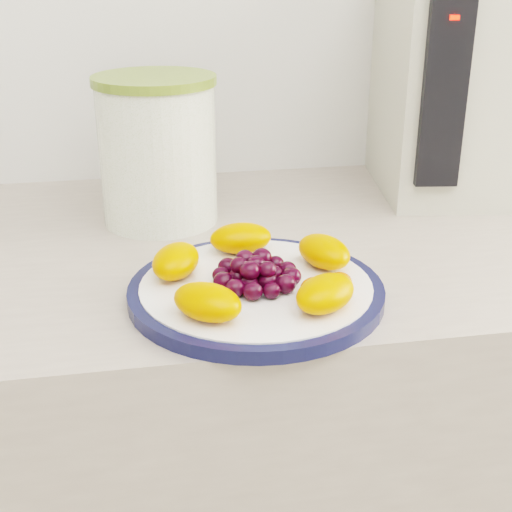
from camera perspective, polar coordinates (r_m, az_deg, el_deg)
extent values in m
cube|color=#AB9D8E|center=(1.20, 3.80, -18.44)|extent=(3.50, 0.60, 0.90)
cube|color=#89624A|center=(1.23, 3.76, -19.49)|extent=(3.48, 0.58, 0.84)
cylinder|color=#101439|center=(0.78, 0.00, -2.87)|extent=(0.28, 0.28, 0.01)
cylinder|color=white|center=(0.78, 0.00, -2.80)|extent=(0.25, 0.25, 0.02)
cylinder|color=#4E6916|center=(0.99, -7.84, 8.02)|extent=(0.20, 0.20, 0.19)
cylinder|color=olive|center=(0.97, -8.17, 13.77)|extent=(0.21, 0.21, 0.01)
cube|color=beige|center=(1.15, 15.25, 13.49)|extent=(0.23, 0.30, 0.34)
cube|color=black|center=(1.00, 14.81, 12.45)|extent=(0.06, 0.03, 0.25)
cube|color=#FF0C05|center=(0.98, 15.59, 17.90)|extent=(0.01, 0.01, 0.01)
ellipsoid|color=#F36900|center=(0.82, 5.46, 0.36)|extent=(0.07, 0.09, 0.04)
ellipsoid|color=#F36900|center=(0.85, -1.23, 1.45)|extent=(0.08, 0.05, 0.04)
ellipsoid|color=#F36900|center=(0.79, -6.43, -0.39)|extent=(0.07, 0.09, 0.04)
ellipsoid|color=#F36900|center=(0.70, -3.90, -3.69)|extent=(0.09, 0.09, 0.04)
ellipsoid|color=#F36900|center=(0.72, 5.56, -3.00)|extent=(0.09, 0.08, 0.04)
ellipsoid|color=black|center=(0.77, 0.00, -1.60)|extent=(0.02, 0.02, 0.02)
ellipsoid|color=black|center=(0.78, 1.43, -1.48)|extent=(0.02, 0.02, 0.02)
ellipsoid|color=black|center=(0.79, 0.48, -1.00)|extent=(0.02, 0.02, 0.02)
ellipsoid|color=black|center=(0.79, -0.93, -1.20)|extent=(0.02, 0.02, 0.02)
ellipsoid|color=black|center=(0.77, -1.44, -1.68)|extent=(0.02, 0.02, 0.02)
ellipsoid|color=black|center=(0.76, -0.50, -2.21)|extent=(0.02, 0.02, 0.02)
ellipsoid|color=black|center=(0.76, 0.96, -2.03)|extent=(0.02, 0.02, 0.02)
ellipsoid|color=black|center=(0.79, 2.52, -1.10)|extent=(0.02, 0.02, 0.02)
ellipsoid|color=black|center=(0.80, 1.56, -0.65)|extent=(0.02, 0.02, 0.02)
ellipsoid|color=black|center=(0.81, 0.22, -0.44)|extent=(0.02, 0.02, 0.02)
ellipsoid|color=black|center=(0.80, -1.17, -0.59)|extent=(0.02, 0.02, 0.02)
ellipsoid|color=black|center=(0.79, -2.28, -0.88)|extent=(0.02, 0.02, 0.02)
ellipsoid|color=black|center=(0.78, -2.82, -1.53)|extent=(0.02, 0.02, 0.02)
ellipsoid|color=black|center=(0.76, -2.62, -2.06)|extent=(0.02, 0.02, 0.02)
ellipsoid|color=black|center=(0.74, -1.68, -2.60)|extent=(0.02, 0.02, 0.02)
ellipsoid|color=black|center=(0.74, -0.24, -2.84)|extent=(0.02, 0.02, 0.02)
ellipsoid|color=black|center=(0.74, 1.27, -2.78)|extent=(0.02, 0.02, 0.02)
ellipsoid|color=black|center=(0.75, 2.40, -2.25)|extent=(0.02, 0.02, 0.02)
ellipsoid|color=black|center=(0.77, 2.84, -1.65)|extent=(0.02, 0.02, 0.02)
ellipsoid|color=black|center=(0.77, 0.00, -0.64)|extent=(0.02, 0.02, 0.02)
ellipsoid|color=black|center=(0.78, 0.46, -0.10)|extent=(0.02, 0.02, 0.02)
ellipsoid|color=black|center=(0.78, -0.89, -0.21)|extent=(0.02, 0.02, 0.02)
ellipsoid|color=black|center=(0.76, -1.37, -0.75)|extent=(0.02, 0.02, 0.02)
ellipsoid|color=black|center=(0.75, -0.48, -1.17)|extent=(0.02, 0.02, 0.02)
ellipsoid|color=black|center=(0.75, 0.92, -1.09)|extent=(0.02, 0.02, 0.02)
ellipsoid|color=#E5490A|center=(0.74, 4.71, -2.56)|extent=(0.03, 0.03, 0.02)
ellipsoid|color=#E5490A|center=(0.76, 6.64, -2.17)|extent=(0.04, 0.03, 0.02)
ellipsoid|color=#E5490A|center=(0.73, 6.17, -3.28)|extent=(0.04, 0.04, 0.02)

